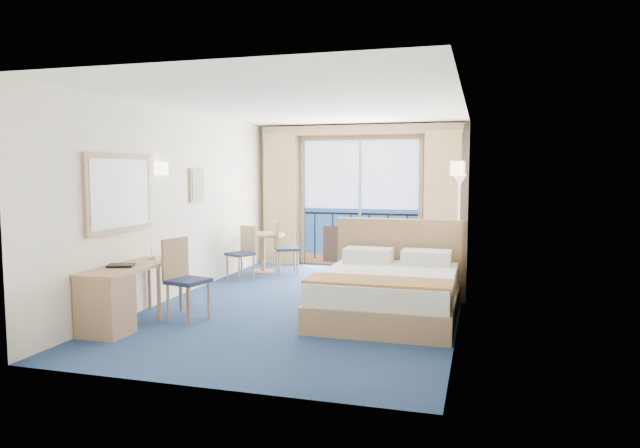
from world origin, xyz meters
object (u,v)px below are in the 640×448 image
Objects in this scene: bed at (389,291)px; desk_chair at (183,274)px; nightstand at (448,278)px; round_table at (263,243)px; desk at (112,298)px; floor_lamp at (459,200)px; table_chair_a at (282,244)px; table_chair_b at (244,249)px; armchair at (419,264)px.

bed reaches higher than desk_chair.
round_table is (-3.31, 1.04, 0.28)m from nightstand.
desk is at bearing -92.91° from round_table.
floor_lamp reaches higher than bed.
bed is 3.31m from table_chair_a.
nightstand is 0.50× the size of desk_chair.
table_chair_b is at bearing 20.83° from desk_chair.
armchair is 3.77m from desk_chair.
table_chair_a is (-3.01, -0.23, -0.81)m from floor_lamp.
round_table is at bearing 17.95° from desk_chair.
table_chair_a is (-2.27, 2.39, 0.21)m from bed.
floor_lamp is at bearing 49.42° from desk.
table_chair_a is at bearing 81.37° from desk.
armchair is 2.92m from table_chair_b.
armchair is 2.49m from table_chair_a.
desk is at bearing -65.48° from table_chair_b.
floor_lamp reaches higher than desk_chair.
nightstand is 3.82m from desk_chair.
table_chair_a is at bearing 10.98° from desk_chair.
round_table is 0.83× the size of table_chair_a.
table_chair_b is at bearing 87.93° from desk.
armchair reaches higher than desk.
table_chair_a is (-2.44, 0.48, 0.16)m from armchair.
round_table is 0.41m from table_chair_a.
round_table is (-3.40, -0.15, -0.81)m from floor_lamp.
desk_chair is 3.31m from round_table.
floor_lamp is 2.26× the size of round_table.
table_chair_b reaches higher than armchair.
desk is 1.93× the size of round_table.
floor_lamp is 5.63m from desk.
table_chair_a reaches higher than table_chair_b.
nightstand is at bearing 65.97° from bed.
table_chair_b is (-0.48, -0.58, -0.03)m from table_chair_a.
nightstand is at bearing 20.23° from table_chair_b.
armchair is 4.64m from desk.
round_table is at bearing -56.19° from armchair.
round_table is at bearing 162.61° from nightstand.
nightstand is 0.28× the size of floor_lamp.
floor_lamp is (0.73, 2.62, 1.02)m from bed.
desk_chair is at bearing -132.39° from floor_lamp.
round_table is (-0.25, 3.30, -0.03)m from desk_chair.
round_table is (-2.67, 2.47, 0.21)m from bed.
table_chair_a is at bearing 76.89° from table_chair_b.
bed reaches higher than armchair.
bed is at bearing -42.75° from round_table.
nightstand is 3.08m from table_chair_a.
floor_lamp is 4.74m from desk_chair.
table_chair_b is at bearing -97.21° from round_table.
armchair is at bearing 134.76° from nightstand.
bed is 4.30× the size of nightstand.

